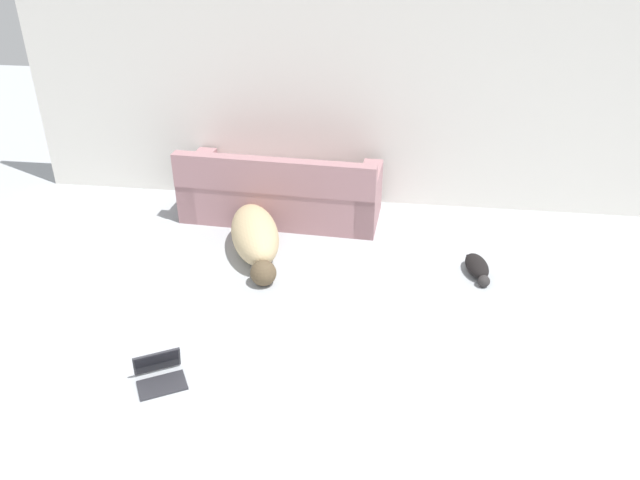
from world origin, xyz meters
The scene contains 5 objects.
wall_back centered at (0.00, 4.61, 1.36)m, with size 7.79×0.06×2.71m.
couch centered at (-1.06, 4.09, 0.27)m, with size 2.09×0.89×0.77m.
dog centered at (-1.16, 3.27, 0.20)m, with size 0.76×1.41×0.41m.
cat centered at (0.91, 3.18, 0.07)m, with size 0.26×0.57×0.15m.
laptop_open centered at (-1.45, 1.45, 0.07)m, with size 0.43×0.41×0.21m.
Camera 1 is at (0.13, -1.77, 3.03)m, focal length 35.00 mm.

